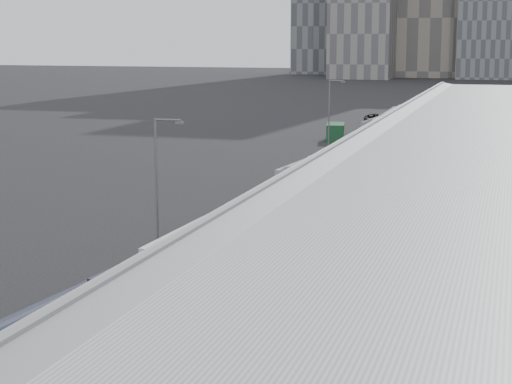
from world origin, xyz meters
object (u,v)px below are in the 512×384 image
at_px(bus_3, 282,211).
at_px(bus_5, 346,160).
at_px(street_lamp_near, 159,177).
at_px(suv, 375,119).
at_px(street_lamp_far, 331,111).
at_px(bus_1, 100,337).
at_px(bus_2, 214,257).
at_px(bus_6, 374,145).
at_px(bus_8, 397,123).
at_px(shipping_container, 335,132).
at_px(bus_4, 314,182).
at_px(bus_7, 383,133).

relative_size(bus_3, bus_5, 0.99).
bearing_deg(bus_5, street_lamp_near, -100.32).
bearing_deg(suv, street_lamp_far, -107.71).
relative_size(bus_1, bus_2, 1.01).
distance_m(bus_2, street_lamp_near, 9.00).
bearing_deg(bus_3, bus_6, 87.03).
xyz_separation_m(bus_8, shipping_container, (-7.27, -10.59, -0.47)).
distance_m(bus_6, suv, 41.54).
bearing_deg(bus_4, bus_2, -83.15).
distance_m(bus_4, bus_5, 14.21).
relative_size(shipping_container, suv, 0.85).
height_order(bus_1, suv, bus_1).
distance_m(bus_7, street_lamp_far, 11.42).
bearing_deg(bus_6, bus_4, -93.79).
height_order(bus_6, street_lamp_near, street_lamp_near).
bearing_deg(bus_2, bus_4, 93.67).
distance_m(bus_2, shipping_container, 73.10).
height_order(bus_3, bus_5, bus_5).
xyz_separation_m(bus_1, suv, (-5.95, 111.77, -0.85)).
relative_size(bus_1, suv, 2.25).
distance_m(bus_4, suv, 69.25).
bearing_deg(bus_5, street_lamp_far, 105.15).
relative_size(bus_6, bus_8, 0.98).
xyz_separation_m(bus_5, shipping_container, (-7.27, 29.98, -0.35)).
relative_size(bus_5, suv, 2.05).
xyz_separation_m(bus_7, street_lamp_far, (-5.37, -9.42, 3.59)).
relative_size(street_lamp_near, street_lamp_far, 1.00).
height_order(bus_5, street_lamp_far, street_lamp_far).
relative_size(bus_2, bus_8, 1.01).
xyz_separation_m(bus_2, bus_7, (-0.54, 69.99, -0.01)).
height_order(bus_5, bus_7, bus_7).
xyz_separation_m(bus_8, street_lamp_near, (-5.48, -77.52, 3.58)).
relative_size(bus_5, street_lamp_far, 1.41).
distance_m(bus_2, bus_7, 69.99).
height_order(bus_3, bus_8, bus_8).
bearing_deg(shipping_container, bus_5, -86.75).
bearing_deg(bus_4, bus_6, 93.47).
xyz_separation_m(bus_7, street_lamp_near, (-5.38, -64.22, 3.58)).
relative_size(bus_4, suv, 2.08).
bearing_deg(suv, shipping_container, -111.71).
bearing_deg(bus_5, shipping_container, 101.75).
xyz_separation_m(bus_2, bus_4, (-0.65, 28.50, -0.12)).
distance_m(bus_6, street_lamp_far, 8.32).
distance_m(bus_1, street_lamp_far, 75.12).
distance_m(bus_8, shipping_container, 12.85).
height_order(bus_1, street_lamp_far, street_lamp_far).
relative_size(bus_3, bus_6, 0.95).
bearing_deg(bus_2, bus_3, 92.14).
distance_m(bus_6, shipping_container, 18.11).
distance_m(shipping_container, suv, 24.89).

